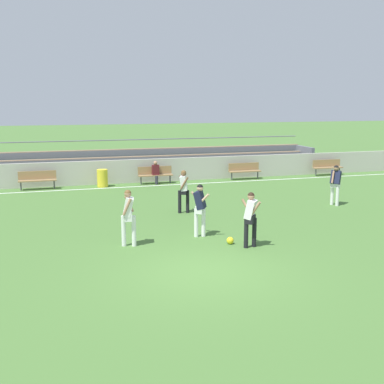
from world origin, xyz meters
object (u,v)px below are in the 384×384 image
bench_near_bin (37,178)px  player_dark_wide_left (335,182)px  trash_bin (102,178)px  bench_far_right (244,169)px  soccer_ball (230,240)px  bench_far_left (327,166)px  player_white_wide_right (184,188)px  player_dark_overlapping (200,205)px  player_white_challenging (251,215)px  bleacher_stand (152,162)px  spectator_seated (156,171)px  bench_near_wall_gap (155,173)px  player_white_dropping_back (128,213)px

bench_near_bin → player_dark_wide_left: (11.91, -7.41, 0.46)m
bench_near_bin → trash_bin: bearing=-3.7°
bench_far_right → soccer_ball: (-5.22, -11.35, -0.44)m
bench_far_left → player_white_wide_right: 12.76m
player_dark_overlapping → soccer_ball: (0.64, -1.05, -0.91)m
player_white_challenging → soccer_ball: player_white_challenging is taller
player_white_wide_right → bench_near_bin: bearing=128.4°
bleacher_stand → bench_near_bin: size_ratio=10.95×
spectator_seated → player_white_challenging: player_white_challenging is taller
bench_far_right → bench_far_left: bearing=0.0°
bench_far_left → bench_near_wall_gap: bearing=180.0°
player_white_challenging → bench_near_bin: bearing=117.6°
bench_near_wall_gap → player_dark_overlapping: (-0.81, -10.30, 0.47)m
bench_near_bin → soccer_ball: bench_near_bin is taller
soccer_ball → player_white_challenging: bearing=-46.9°
bench_far_right → bench_near_wall_gap: bearing=180.0°
player_dark_wide_left → player_white_wide_right: bearing=175.8°
player_dark_overlapping → player_white_wide_right: 3.38m
trash_bin → player_white_dropping_back: (-0.37, -10.47, 0.58)m
player_white_dropping_back → player_dark_wide_left: (9.15, 3.26, -0.02)m
bench_far_left → trash_bin: bearing=-179.1°
bench_near_wall_gap → player_dark_wide_left: 9.54m
trash_bin → player_white_challenging: bearing=-75.3°
bleacher_stand → player_dark_wide_left: bearing=-60.0°
bench_far_right → soccer_ball: bench_far_right is taller
soccer_ball → trash_bin: bearing=103.2°
trash_bin → player_white_challenging: 12.03m
bench_far_right → player_white_challenging: bearing=-112.0°
player_dark_overlapping → player_white_wide_right: size_ratio=1.02×
bench_far_left → player_dark_wide_left: bearing=-120.1°
player_white_challenging → player_dark_overlapping: player_dark_overlapping is taller
bench_far_left → bench_far_right: same height
bench_near_bin → player_white_dropping_back: bearing=-75.5°
spectator_seated → player_white_wide_right: 6.85m
bench_near_wall_gap → spectator_seated: 0.19m
bench_far_left → bench_near_wall_gap: same height
soccer_ball → bleacher_stand: bearing=88.0°
player_white_challenging → soccer_ball: bearing=133.1°
spectator_seated → player_white_wide_right: (-0.40, -6.83, 0.29)m
bench_far_right → trash_bin: (-7.83, -0.20, -0.10)m
bench_far_left → bench_near_bin: bearing=180.0°
bench_far_left → bench_far_right: bearing=180.0°
bleacher_stand → bench_near_wall_gap: bleacher_stand is taller
player_white_wide_right → bleacher_stand: bearing=85.6°
bench_far_right → spectator_seated: 5.06m
bleacher_stand → player_white_challenging: bearing=-90.2°
player_white_challenging → player_dark_overlapping: (-1.08, 1.53, 0.03)m
bench_near_wall_gap → player_white_dropping_back: player_white_dropping_back is taller
player_white_challenging → player_white_dropping_back: 3.61m
bench_far_right → player_dark_wide_left: size_ratio=1.07×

